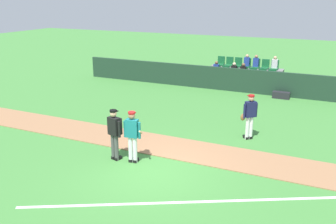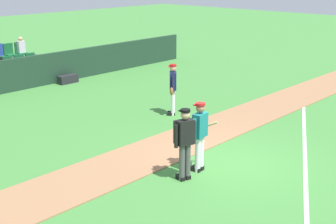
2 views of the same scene
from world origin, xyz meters
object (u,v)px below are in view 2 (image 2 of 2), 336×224
at_px(batter_teal_jersey, 200,134).
at_px(umpire_home_plate, 185,140).
at_px(runner_navy_jersey, 173,88).
at_px(equipment_bag, 68,79).

height_order(batter_teal_jersey, umpire_home_plate, same).
bearing_deg(runner_navy_jersey, equipment_bag, 87.19).
xyz_separation_m(runner_navy_jersey, equipment_bag, (0.32, 6.50, -0.78)).
relative_size(batter_teal_jersey, umpire_home_plate, 1.00).
distance_m(umpire_home_plate, equipment_bag, 10.97).
height_order(umpire_home_plate, equipment_bag, umpire_home_plate).
xyz_separation_m(batter_teal_jersey, runner_navy_jersey, (3.01, 3.62, -0.01)).
height_order(umpire_home_plate, runner_navy_jersey, same).
xyz_separation_m(batter_teal_jersey, equipment_bag, (3.33, 10.12, -0.79)).
distance_m(batter_teal_jersey, umpire_home_plate, 0.65).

